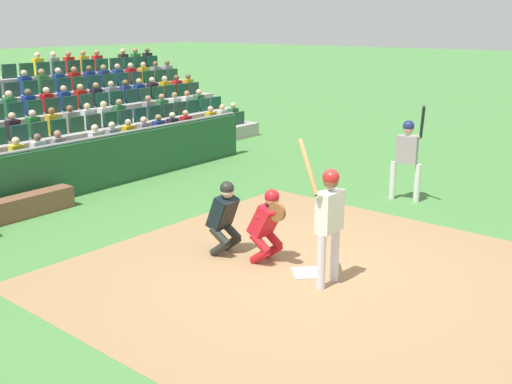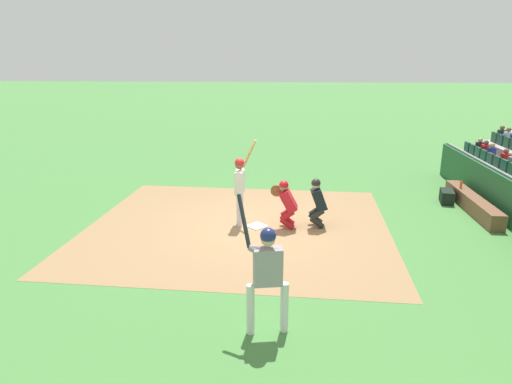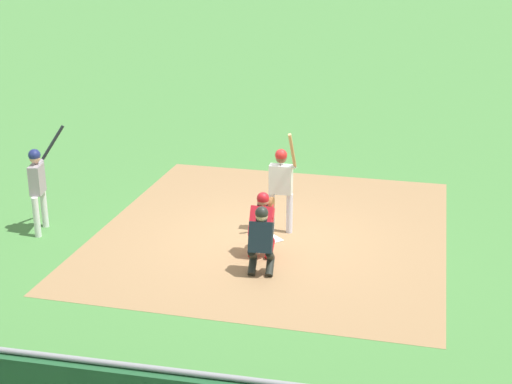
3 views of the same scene
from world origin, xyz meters
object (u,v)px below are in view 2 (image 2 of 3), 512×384
(dugout_bench, at_px, (472,203))
(equipment_duffel_bag, at_px, (447,196))
(home_plate_umpire, at_px, (317,200))
(catcher_crouching, at_px, (286,201))
(on_deck_batter, at_px, (267,269))
(batter_at_plate, at_px, (240,183))
(water_bottle_on_bench, at_px, (461,185))
(home_plate_marker, at_px, (257,226))

(dugout_bench, height_order, equipment_duffel_bag, dugout_bench)
(home_plate_umpire, bearing_deg, equipment_duffel_bag, -60.03)
(catcher_crouching, relative_size, on_deck_batter, 0.59)
(catcher_crouching, xyz_separation_m, on_deck_batter, (-4.70, 0.24, 0.39))
(catcher_crouching, height_order, equipment_duffel_bag, catcher_crouching)
(batter_at_plate, xyz_separation_m, home_plate_umpire, (-0.01, -2.00, -0.40))
(water_bottle_on_bench, relative_size, on_deck_batter, 0.10)
(dugout_bench, distance_m, water_bottle_on_bench, 0.87)
(home_plate_umpire, distance_m, equipment_duffel_bag, 4.70)
(equipment_duffel_bag, bearing_deg, water_bottle_on_bench, -66.46)
(home_plate_umpire, distance_m, water_bottle_on_bench, 5.07)
(home_plate_marker, distance_m, on_deck_batter, 4.82)
(home_plate_umpire, bearing_deg, water_bottle_on_bench, -61.44)
(home_plate_marker, height_order, catcher_crouching, catcher_crouching)
(equipment_duffel_bag, relative_size, on_deck_batter, 0.33)
(on_deck_batter, bearing_deg, home_plate_marker, 6.30)
(batter_at_plate, bearing_deg, catcher_crouching, -96.73)
(batter_at_plate, height_order, water_bottle_on_bench, batter_at_plate)
(home_plate_umpire, height_order, dugout_bench, home_plate_umpire)
(dugout_bench, xyz_separation_m, water_bottle_on_bench, (0.80, 0.07, 0.33))
(water_bottle_on_bench, distance_m, equipment_duffel_bag, 0.55)
(equipment_duffel_bag, xyz_separation_m, on_deck_batter, (-7.16, 5.08, 0.91))
(home_plate_umpire, xyz_separation_m, dugout_bench, (1.62, -4.53, -0.49))
(batter_at_plate, distance_m, water_bottle_on_bench, 6.92)
(home_plate_marker, xyz_separation_m, batter_at_plate, (0.17, 0.45, 1.09))
(home_plate_umpire, xyz_separation_m, on_deck_batter, (-4.83, 1.03, 0.40))
(home_plate_umpire, distance_m, dugout_bench, 4.83)
(dugout_bench, relative_size, equipment_duffel_bag, 4.89)
(home_plate_marker, relative_size, water_bottle_on_bench, 1.93)
(water_bottle_on_bench, bearing_deg, on_deck_batter, 142.91)
(home_plate_marker, distance_m, catcher_crouching, 1.02)
(dugout_bench, bearing_deg, home_plate_marker, 106.37)
(home_plate_marker, height_order, equipment_duffel_bag, equipment_duffel_bag)
(batter_at_plate, xyz_separation_m, dugout_bench, (1.62, -6.53, -0.89))
(home_plate_umpire, height_order, water_bottle_on_bench, home_plate_umpire)
(home_plate_umpire, height_order, equipment_duffel_bag, home_plate_umpire)
(home_plate_marker, distance_m, dugout_bench, 6.33)
(batter_at_plate, distance_m, equipment_duffel_bag, 6.54)
(water_bottle_on_bench, bearing_deg, dugout_bench, -174.75)
(home_plate_marker, height_order, dugout_bench, dugout_bench)
(home_plate_marker, xyz_separation_m, water_bottle_on_bench, (2.58, -6.00, 0.54))
(catcher_crouching, bearing_deg, equipment_duffel_bag, -62.99)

